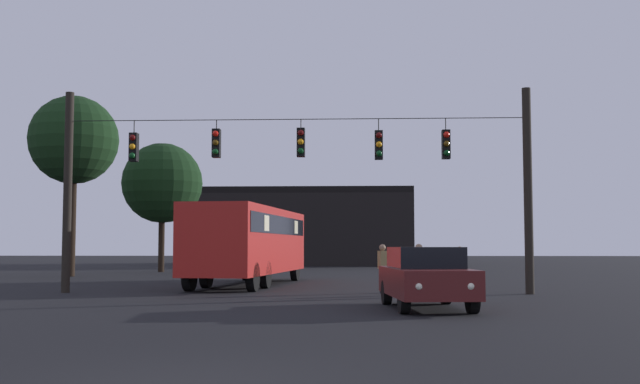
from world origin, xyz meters
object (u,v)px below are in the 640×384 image
pedestrian_crossing_right (460,267)px  tree_behind_building (74,141)px  tree_left_silhouette (162,183)px  pedestrian_crossing_left (419,267)px  pedestrian_crossing_center (383,266)px  car_near_right (426,276)px  city_bus (250,238)px

pedestrian_crossing_right → tree_behind_building: bearing=143.5°
tree_left_silhouette → tree_behind_building: bearing=-113.6°
pedestrian_crossing_left → tree_left_silhouette: tree_left_silhouette is taller
pedestrian_crossing_center → tree_behind_building: size_ratio=0.17×
pedestrian_crossing_right → pedestrian_crossing_center: bearing=172.9°
car_near_right → pedestrian_crossing_left: bearing=87.4°
city_bus → pedestrian_crossing_left: 9.12m
tree_behind_building → tree_left_silhouette: bearing=66.4°
tree_behind_building → pedestrian_crossing_right: bearing=-36.5°
pedestrian_crossing_center → tree_behind_building: 20.90m
pedestrian_crossing_right → tree_behind_building: 22.96m
pedestrian_crossing_center → pedestrian_crossing_right: size_ratio=1.04×
pedestrian_crossing_center → tree_behind_building: (-15.31, 12.87, 6.04)m
tree_behind_building → pedestrian_crossing_center: bearing=-40.1°
pedestrian_crossing_left → car_near_right: bearing=-92.6°
car_near_right → pedestrian_crossing_right: size_ratio=2.91×
pedestrian_crossing_left → tree_behind_building: (-16.35, 14.72, 6.03)m
pedestrian_crossing_right → city_bus: bearing=145.5°
car_near_right → pedestrian_crossing_center: bearing=98.0°
pedestrian_crossing_left → tree_behind_building: size_ratio=0.17×
pedestrian_crossing_center → tree_left_silhouette: (-12.40, 19.54, 4.38)m
car_near_right → pedestrian_crossing_right: pedestrian_crossing_right is taller
pedestrian_crossing_left → pedestrian_crossing_center: size_ratio=1.01×
car_near_right → tree_left_silhouette: (-13.25, 25.59, 4.49)m
pedestrian_crossing_left → tree_behind_building: tree_behind_building is taller
city_bus → tree_behind_building: bearing=142.0°
car_near_right → pedestrian_crossing_right: 5.96m
city_bus → pedestrian_crossing_right: (7.54, -5.17, -1.01)m
city_bus → pedestrian_crossing_right: size_ratio=7.31×
city_bus → pedestrian_crossing_center: 7.09m
tree_behind_building → city_bus: bearing=-38.0°
car_near_right → pedestrian_crossing_center: (-0.85, 6.04, 0.10)m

